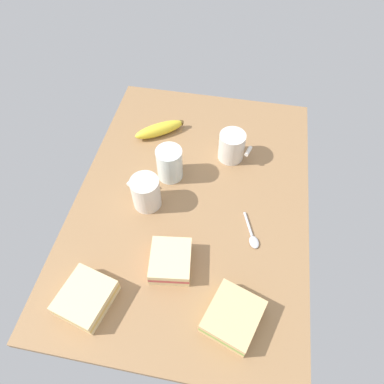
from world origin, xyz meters
The scene contains 9 objects.
tabletop centered at (0.00, 0.00, 1.00)cm, with size 90.00×64.00×2.00cm, color #936D47.
coffee_mug_black centered at (3.70, -11.78, 6.92)cm, with size 8.36×9.68×9.56cm.
coffee_mug_milky centered at (-17.55, 8.66, 6.61)cm, with size 7.70×9.93×8.96cm.
sandwich_main centered at (30.81, 14.88, 4.20)cm, with size 14.83×14.08×4.40cm.
sandwich_side centered at (32.80, -18.16, 4.20)cm, with size 13.96×13.11×4.40cm.
sandwich_extra centered at (20.49, -1.38, 4.20)cm, with size 11.84×10.92×4.40cm.
glass_of_milk centered at (-7.12, -7.77, 6.40)cm, with size 7.38×7.38×10.10cm.
banana centered at (-23.00, -14.84, 4.01)cm, with size 12.39×15.50×4.03cm.
spoon centered at (9.02, 17.43, 2.38)cm, with size 10.76×5.35×0.80cm.
Camera 1 is at (54.54, 10.21, 81.08)cm, focal length 32.41 mm.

